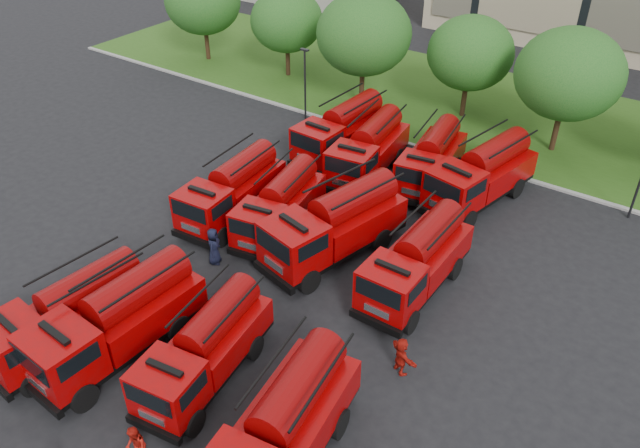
% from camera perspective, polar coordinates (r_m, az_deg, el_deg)
% --- Properties ---
extents(ground, '(140.00, 140.00, 0.00)m').
position_cam_1_polar(ground, '(28.77, -5.48, -7.46)').
color(ground, black).
rests_on(ground, ground).
extents(lawn, '(70.00, 16.00, 0.12)m').
position_cam_1_polar(lawn, '(48.20, 14.90, 10.09)').
color(lawn, '#274E14').
rests_on(lawn, ground).
extents(curb, '(70.00, 0.30, 0.14)m').
position_cam_1_polar(curb, '(41.36, 10.59, 6.48)').
color(curb, gray).
rests_on(curb, ground).
extents(tree_0, '(6.30, 6.30, 7.70)m').
position_cam_1_polar(tree_0, '(55.73, -10.68, 19.39)').
color(tree_0, '#382314').
rests_on(tree_0, ground).
extents(tree_1, '(5.71, 5.71, 6.98)m').
position_cam_1_polar(tree_1, '(51.44, -3.07, 18.08)').
color(tree_1, '#382314').
rests_on(tree_1, ground).
extents(tree_2, '(6.72, 6.72, 8.22)m').
position_cam_1_polar(tree_2, '(45.68, 4.03, 16.94)').
color(tree_2, '#382314').
rests_on(tree_2, ground).
extents(tree_3, '(5.88, 5.88, 7.19)m').
position_cam_1_polar(tree_3, '(45.09, 13.59, 14.95)').
color(tree_3, '#382314').
rests_on(tree_3, ground).
extents(tree_4, '(6.55, 6.55, 8.01)m').
position_cam_1_polar(tree_4, '(41.65, 21.82, 12.60)').
color(tree_4, '#382314').
rests_on(tree_4, ground).
extents(lamp_post_0, '(0.60, 0.25, 5.11)m').
position_cam_1_polar(lamp_post_0, '(44.18, -1.38, 13.00)').
color(lamp_post_0, black).
rests_on(lamp_post_0, ground).
extents(fire_truck_0, '(3.12, 7.30, 3.23)m').
position_cam_1_polar(fire_truck_0, '(27.82, -21.89, -7.64)').
color(fire_truck_0, black).
rests_on(fire_truck_0, ground).
extents(fire_truck_1, '(3.11, 7.75, 3.47)m').
position_cam_1_polar(fire_truck_1, '(26.69, -18.00, -8.37)').
color(fire_truck_1, black).
rests_on(fire_truck_1, ground).
extents(fire_truck_2, '(3.30, 7.04, 3.08)m').
position_cam_1_polar(fire_truck_2, '(24.99, -10.45, -11.12)').
color(fire_truck_2, black).
rests_on(fire_truck_2, ground).
extents(fire_truck_3, '(3.65, 7.85, 3.44)m').
position_cam_1_polar(fire_truck_3, '(21.95, -3.48, -18.28)').
color(fire_truck_3, black).
rests_on(fire_truck_3, ground).
extents(fire_truck_4, '(3.09, 7.35, 3.27)m').
position_cam_1_polar(fire_truck_4, '(33.95, -8.02, 3.13)').
color(fire_truck_4, black).
rests_on(fire_truck_4, ground).
extents(fire_truck_5, '(3.49, 7.10, 3.09)m').
position_cam_1_polar(fire_truck_5, '(32.55, -3.67, 1.73)').
color(fire_truck_5, black).
rests_on(fire_truck_5, ground).
extents(fire_truck_6, '(4.42, 8.34, 3.62)m').
position_cam_1_polar(fire_truck_6, '(30.56, 1.42, -0.05)').
color(fire_truck_6, black).
rests_on(fire_truck_6, ground).
extents(fire_truck_7, '(2.68, 7.26, 3.30)m').
position_cam_1_polar(fire_truck_7, '(28.82, 8.85, -3.37)').
color(fire_truck_7, black).
rests_on(fire_truck_7, ground).
extents(fire_truck_8, '(3.07, 7.64, 3.42)m').
position_cam_1_polar(fire_truck_8, '(39.75, 2.03, 8.55)').
color(fire_truck_8, black).
rests_on(fire_truck_8, ground).
extents(fire_truck_9, '(3.44, 7.61, 3.35)m').
position_cam_1_polar(fire_truck_9, '(37.64, 4.47, 6.80)').
color(fire_truck_9, black).
rests_on(fire_truck_9, ground).
extents(fire_truck_10, '(3.42, 7.25, 3.17)m').
position_cam_1_polar(fire_truck_10, '(37.28, 10.18, 5.89)').
color(fire_truck_10, black).
rests_on(fire_truck_10, ground).
extents(fire_truck_11, '(4.09, 8.06, 3.51)m').
position_cam_1_polar(fire_truck_11, '(35.95, 14.55, 4.43)').
color(fire_truck_11, black).
rests_on(fire_truck_11, ground).
extents(firefighter_3, '(1.16, 0.67, 1.73)m').
position_cam_1_polar(firefighter_3, '(24.42, -0.94, -17.28)').
color(firefighter_3, black).
rests_on(firefighter_3, ground).
extents(firefighter_4, '(1.00, 1.15, 1.97)m').
position_cam_1_polar(firefighter_4, '(31.54, -9.52, -3.45)').
color(firefighter_4, black).
rests_on(firefighter_4, ground).
extents(firefighter_5, '(1.74, 1.39, 1.73)m').
position_cam_1_polar(firefighter_5, '(26.09, 7.30, -13.18)').
color(firefighter_5, '#A4140C').
rests_on(firefighter_5, ground).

